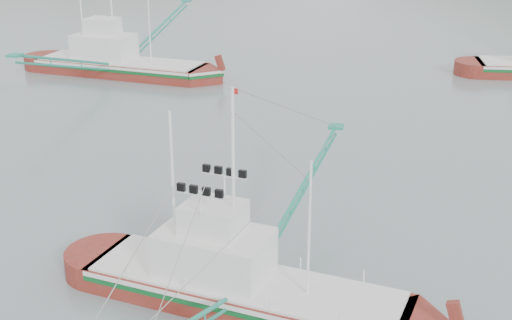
# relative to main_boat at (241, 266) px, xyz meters

# --- Properties ---
(ground) EXTENTS (1200.00, 1200.00, 0.00)m
(ground) POSITION_rel_main_boat_xyz_m (-1.07, 2.30, -1.76)
(ground) COLOR slate
(ground) RESTS_ON ground
(main_boat) EXTENTS (13.95, 24.19, 9.90)m
(main_boat) POSITION_rel_main_boat_xyz_m (0.00, 0.00, 0.00)
(main_boat) COLOR maroon
(main_boat) RESTS_ON ground
(bg_boat_left) EXTENTS (16.53, 28.95, 11.79)m
(bg_boat_left) POSITION_rel_main_boat_xyz_m (-19.73, 36.01, 0.12)
(bg_boat_left) COLOR maroon
(bg_boat_left) RESTS_ON ground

